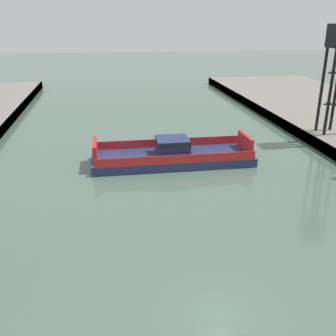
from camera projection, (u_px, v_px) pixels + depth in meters
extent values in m
plane|color=#4C6656|center=(220.00, 314.00, 24.82)|extent=(400.00, 400.00, 0.00)
cube|color=navy|center=(172.00, 158.00, 50.44)|extent=(20.72, 7.11, 1.10)
cube|color=red|center=(168.00, 142.00, 53.19)|extent=(19.85, 0.25, 1.10)
cube|color=red|center=(177.00, 159.00, 46.88)|extent=(19.85, 0.25, 1.10)
cube|color=navy|center=(172.00, 146.00, 49.84)|extent=(4.16, 3.86, 2.19)
cube|color=black|center=(172.00, 141.00, 49.56)|extent=(4.20, 3.90, 0.60)
cube|color=red|center=(245.00, 143.00, 51.25)|extent=(0.53, 4.89, 2.20)
cube|color=red|center=(95.00, 150.00, 48.42)|extent=(0.53, 4.89, 2.20)
cylinder|color=black|center=(321.00, 90.00, 56.93)|extent=(0.44, 0.44, 12.19)
cylinder|color=black|center=(336.00, 90.00, 57.28)|extent=(0.44, 0.44, 12.19)
cylinder|color=black|center=(330.00, 93.00, 54.79)|extent=(0.44, 0.44, 12.19)
cube|color=black|center=(331.00, 104.00, 56.70)|extent=(2.33, 0.20, 0.20)
cube|color=black|center=(331.00, 104.00, 56.70)|extent=(0.20, 2.33, 0.20)
cube|color=black|center=(336.00, 73.00, 55.06)|extent=(2.33, 0.20, 0.20)
cube|color=black|center=(336.00, 73.00, 55.06)|extent=(0.20, 2.33, 0.20)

